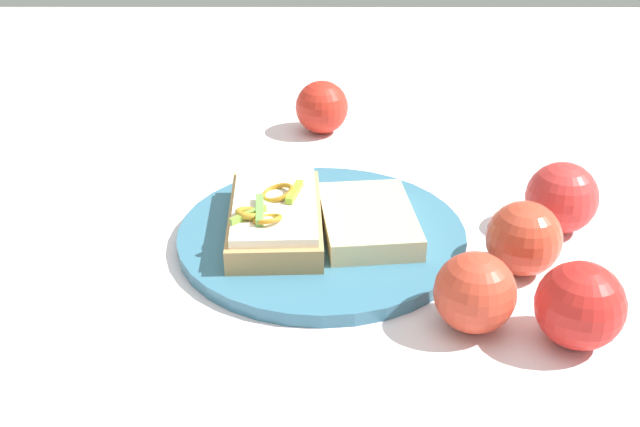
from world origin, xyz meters
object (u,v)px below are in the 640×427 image
at_px(bread_slice_side, 366,219).
at_px(apple_2, 578,305).
at_px(plate, 320,236).
at_px(apple_1, 323,107).
at_px(apple_3, 522,238).
at_px(apple_0, 473,293).
at_px(sandwich, 273,216).
at_px(apple_4, 560,198).

distance_m(bread_slice_side, apple_2, 0.25).
height_order(plate, apple_1, apple_1).
xyz_separation_m(plate, apple_3, (0.06, 0.20, 0.03)).
relative_size(plate, apple_0, 4.16).
bearing_deg(apple_0, apple_1, -163.58).
distance_m(apple_1, apple_2, 0.52).
bearing_deg(apple_1, bread_slice_side, 8.70).
bearing_deg(apple_0, sandwich, -128.35).
height_order(bread_slice_side, apple_0, apple_0).
bearing_deg(apple_0, apple_2, 75.73).
bearing_deg(bread_slice_side, apple_0, -156.15).
xyz_separation_m(plate, bread_slice_side, (-0.00, 0.05, 0.02)).
distance_m(apple_1, apple_3, 0.41).
bearing_deg(apple_2, apple_1, -155.09).
height_order(apple_0, apple_4, apple_4).
bearing_deg(apple_1, apple_0, 16.42).
bearing_deg(sandwich, apple_3, -104.48).
bearing_deg(plate, sandwich, -87.08).
xyz_separation_m(plate, apple_2, (0.17, 0.22, 0.03)).
bearing_deg(bread_slice_side, apple_2, -140.98).
bearing_deg(bread_slice_side, plate, 86.22).
distance_m(sandwich, apple_2, 0.32).
xyz_separation_m(plate, apple_1, (-0.30, 0.00, 0.03)).
xyz_separation_m(bread_slice_side, apple_3, (0.06, 0.15, 0.01)).
xyz_separation_m(apple_2, apple_3, (-0.12, -0.02, -0.00)).
height_order(sandwich, apple_4, apple_4).
distance_m(apple_2, apple_3, 0.12).
bearing_deg(bread_slice_side, apple_3, -117.22).
distance_m(apple_0, apple_2, 0.09).
relative_size(plate, apple_1, 4.17).
bearing_deg(apple_2, bread_slice_side, -134.95).
height_order(plate, apple_4, apple_4).
bearing_deg(apple_1, sandwich, -9.87).
xyz_separation_m(bread_slice_side, apple_4, (-0.03, 0.21, 0.01)).
bearing_deg(bread_slice_side, apple_1, 2.66).
xyz_separation_m(plate, apple_0, (0.15, 0.14, 0.03)).
xyz_separation_m(sandwich, bread_slice_side, (-0.00, 0.10, -0.01)).
height_order(bread_slice_side, apple_2, apple_2).
relative_size(sandwich, bread_slice_side, 1.29).
relative_size(bread_slice_side, apple_1, 1.90).
height_order(sandwich, apple_1, apple_1).
height_order(apple_1, apple_2, apple_2).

